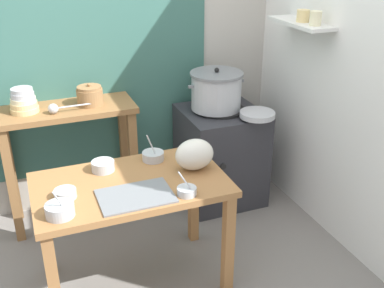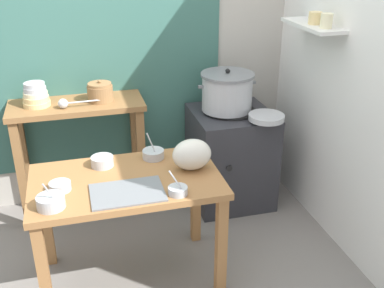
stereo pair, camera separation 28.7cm
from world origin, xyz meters
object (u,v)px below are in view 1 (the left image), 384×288
at_px(ladle, 55,108).
at_px(wide_pan, 257,114).
at_px(back_shelf_table, 69,136).
at_px(prep_bowl_4, 60,210).
at_px(prep_bowl_0, 65,193).
at_px(prep_bowl_2, 153,156).
at_px(prep_bowl_1, 187,191).
at_px(serving_tray, 136,196).
at_px(plastic_bag, 194,154).
at_px(prep_bowl_3, 103,166).
at_px(stove_block, 220,155).
at_px(prep_table, 131,198).
at_px(clay_pot, 90,96).
at_px(bowl_stack_enamel, 23,101).
at_px(steamer_pot, 216,91).

height_order(ladle, wide_pan, ladle).
distance_m(back_shelf_table, prep_bowl_4, 1.11).
distance_m(prep_bowl_0, prep_bowl_2, 0.63).
height_order(ladle, prep_bowl_1, ladle).
bearing_deg(prep_bowl_1, wide_pan, 41.67).
xyz_separation_m(prep_bowl_2, prep_bowl_4, (-0.62, -0.43, 0.01)).
relative_size(serving_tray, plastic_bag, 1.70).
xyz_separation_m(serving_tray, plastic_bag, (0.42, 0.19, 0.09)).
bearing_deg(prep_bowl_3, prep_bowl_2, 4.66).
bearing_deg(stove_block, back_shelf_table, 173.54).
xyz_separation_m(prep_table, clay_pot, (-0.05, 0.88, 0.36)).
relative_size(serving_tray, prep_bowl_2, 2.24).
relative_size(plastic_bag, prep_bowl_0, 1.96).
distance_m(bowl_stack_enamel, prep_bowl_1, 1.38).
bearing_deg(steamer_pot, wide_pan, -52.27).
height_order(back_shelf_table, bowl_stack_enamel, bowl_stack_enamel).
xyz_separation_m(wide_pan, prep_bowl_2, (-0.89, -0.28, -0.05)).
height_order(stove_block, prep_bowl_1, prep_bowl_1).
distance_m(prep_table, serving_tray, 0.21).
bearing_deg(prep_table, serving_tray, -94.76).
distance_m(prep_bowl_0, prep_bowl_1, 0.65).
bearing_deg(prep_table, stove_block, 39.20).
bearing_deg(back_shelf_table, wide_pan, -16.17).
height_order(prep_table, stove_block, stove_block).
xyz_separation_m(stove_block, clay_pot, (-0.97, 0.13, 0.58)).
height_order(prep_bowl_1, prep_bowl_2, prep_bowl_2).
bearing_deg(bowl_stack_enamel, clay_pot, -1.46).
height_order(back_shelf_table, prep_bowl_0, back_shelf_table).
bearing_deg(prep_bowl_2, plastic_bag, -45.69).
height_order(plastic_bag, prep_bowl_3, plastic_bag).
bearing_deg(steamer_pot, prep_bowl_2, -140.78).
distance_m(serving_tray, prep_bowl_3, 0.38).
height_order(stove_block, steamer_pot, steamer_pot).
height_order(steamer_pot, prep_bowl_2, steamer_pot).
bearing_deg(ladle, plastic_bag, -47.50).
bearing_deg(steamer_pot, bowl_stack_enamel, 174.96).
bearing_deg(prep_bowl_3, stove_block, 28.28).
distance_m(clay_pot, prep_bowl_1, 1.19).
height_order(stove_block, prep_bowl_3, prep_bowl_3).
relative_size(back_shelf_table, serving_tray, 2.40).
distance_m(stove_block, steamer_pot, 0.54).
relative_size(wide_pan, prep_bowl_1, 1.73).
bearing_deg(prep_bowl_3, serving_tray, -74.42).
bearing_deg(stove_block, prep_bowl_4, -144.30).
height_order(clay_pot, prep_bowl_4, clay_pot).
relative_size(prep_table, wide_pan, 4.21).
distance_m(back_shelf_table, wide_pan, 1.38).
bearing_deg(steamer_pot, ladle, 179.12).
height_order(stove_block, plastic_bag, plastic_bag).
xyz_separation_m(prep_bowl_1, prep_bowl_4, (-0.67, 0.04, 0.01)).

